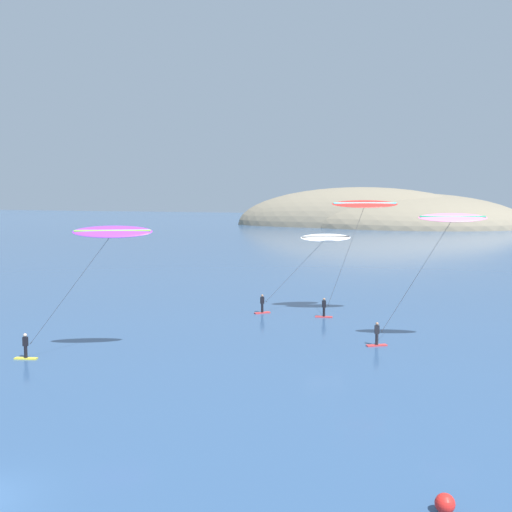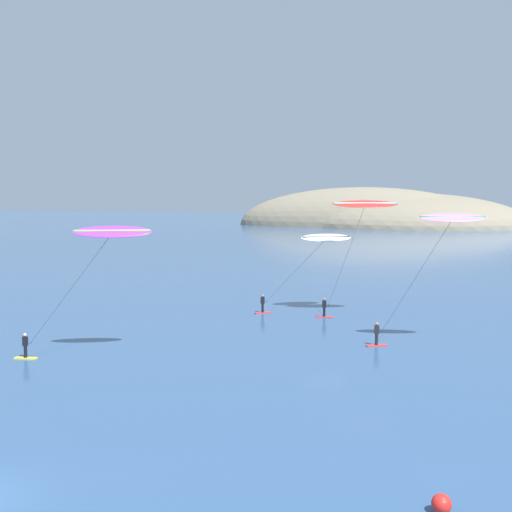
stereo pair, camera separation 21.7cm
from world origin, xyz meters
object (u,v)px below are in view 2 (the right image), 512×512
object	(u,v)px
kitesurfer_red	(362,211)
marker_buoy	(441,504)
kitesurfer_pink	(445,229)
kitesurfer_purple	(104,242)
kitesurfer_white	(321,243)

from	to	relation	value
kitesurfer_red	marker_buoy	world-z (taller)	kitesurfer_red
kitesurfer_pink	kitesurfer_purple	bearing A→B (deg)	-153.43
kitesurfer_white	kitesurfer_red	xyz separation A→B (m)	(4.10, -1.75, 3.01)
marker_buoy	kitesurfer_purple	bearing A→B (deg)	147.82
kitesurfer_red	kitesurfer_purple	bearing A→B (deg)	-124.75
kitesurfer_white	kitesurfer_red	distance (m)	5.38
kitesurfer_red	marker_buoy	size ratio (longest dim) A/B	14.76
kitesurfer_pink	kitesurfer_purple	world-z (taller)	kitesurfer_pink
kitesurfer_pink	marker_buoy	size ratio (longest dim) A/B	13.66
kitesurfer_white	kitesurfer_red	size ratio (longest dim) A/B	0.79
kitesurfer_pink	marker_buoy	world-z (taller)	kitesurfer_pink
kitesurfer_pink	kitesurfer_purple	xyz separation A→B (m)	(-20.88, -10.44, -0.70)
kitesurfer_red	marker_buoy	bearing A→B (deg)	-74.72
kitesurfer_white	marker_buoy	world-z (taller)	kitesurfer_white
marker_buoy	kitesurfer_red	bearing A→B (deg)	105.28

